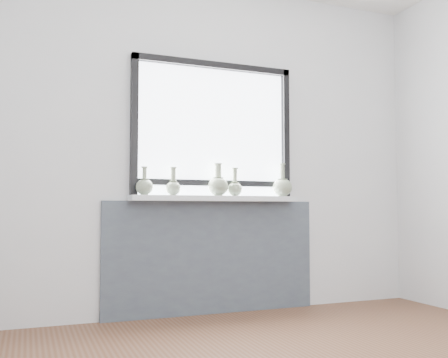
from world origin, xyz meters
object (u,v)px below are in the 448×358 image
object	(u,v)px
vase_d	(235,187)
vase_a	(144,186)
vase_b	(173,186)
vase_c	(218,185)
vase_e	(282,186)
windowsill	(216,198)

from	to	relation	value
vase_d	vase_a	bearing A→B (deg)	-178.78
vase_b	vase_c	bearing A→B (deg)	-0.89
vase_c	vase_e	world-z (taller)	vase_e
windowsill	vase_e	size ratio (longest dim) A/B	4.94
vase_b	vase_e	xyz separation A→B (m)	(0.90, -0.01, 0.01)
vase_a	vase_e	bearing A→B (deg)	0.18
vase_c	vase_d	xyz separation A→B (m)	(0.14, 0.00, -0.02)
windowsill	vase_c	bearing A→B (deg)	-38.28
windowsill	vase_e	world-z (taller)	vase_e
vase_b	vase_e	distance (m)	0.90
vase_c	vase_d	size ratio (longest dim) A/B	1.14
windowsill	vase_e	distance (m)	0.57
vase_a	vase_c	size ratio (longest dim) A/B	0.82
vase_a	vase_e	size ratio (longest dim) A/B	0.77
vase_d	vase_e	bearing A→B (deg)	-1.63
windowsill	vase_a	xyz separation A→B (m)	(-0.56, -0.02, 0.09)
vase_e	vase_b	bearing A→B (deg)	179.17
vase_a	vase_c	xyz separation A→B (m)	(0.57, 0.01, 0.02)
windowsill	vase_b	distance (m)	0.35
vase_e	vase_c	bearing A→B (deg)	179.21
vase_c	vase_b	bearing A→B (deg)	179.11
windowsill	vase_c	world-z (taller)	vase_c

